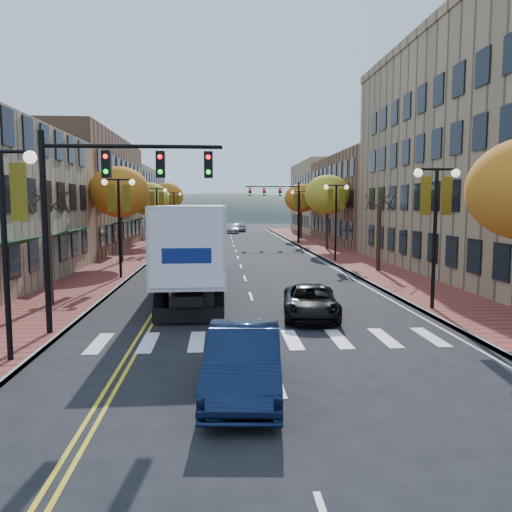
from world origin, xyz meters
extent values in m
plane|color=black|center=(0.00, 0.00, 0.00)|extent=(200.00, 200.00, 0.00)
cube|color=brown|center=(-9.00, 32.50, 0.07)|extent=(4.00, 85.00, 0.15)
cube|color=brown|center=(9.00, 32.50, 0.07)|extent=(4.00, 85.00, 0.15)
cube|color=brown|center=(-17.00, 36.00, 5.50)|extent=(12.00, 24.00, 11.00)
cube|color=#9E8966|center=(-17.00, 61.00, 4.75)|extent=(12.00, 26.00, 9.50)
cube|color=brown|center=(18.50, 42.00, 5.00)|extent=(15.00, 24.00, 10.00)
cube|color=#9E8966|center=(18.50, 64.00, 5.50)|extent=(15.00, 20.00, 11.00)
cylinder|color=#382619|center=(-9.00, 8.00, 2.25)|extent=(0.28, 0.28, 4.20)
cylinder|color=#382619|center=(-9.00, 24.00, 2.60)|extent=(0.28, 0.28, 4.90)
ellipsoid|color=orange|center=(-9.00, 24.00, 5.46)|extent=(4.48, 4.48, 3.81)
cylinder|color=#382619|center=(-9.00, 40.00, 2.42)|extent=(0.28, 0.28, 4.55)
ellipsoid|color=yellow|center=(-9.00, 40.00, 5.07)|extent=(4.16, 4.16, 3.54)
cylinder|color=#382619|center=(-9.00, 58.00, 2.67)|extent=(0.28, 0.28, 5.04)
ellipsoid|color=orange|center=(-9.00, 58.00, 5.62)|extent=(4.61, 4.61, 3.92)
cylinder|color=#382619|center=(9.00, 18.00, 2.25)|extent=(0.28, 0.28, 4.20)
cylinder|color=#382619|center=(9.00, 34.00, 2.60)|extent=(0.28, 0.28, 4.90)
ellipsoid|color=yellow|center=(9.00, 34.00, 5.46)|extent=(4.48, 4.48, 3.81)
cylinder|color=#382619|center=(9.00, 50.00, 2.53)|extent=(0.28, 0.28, 4.76)
ellipsoid|color=orange|center=(9.00, 50.00, 5.30)|extent=(4.35, 4.35, 3.70)
cylinder|color=black|center=(-7.50, 0.00, 3.00)|extent=(0.16, 0.16, 6.00)
cylinder|color=black|center=(-7.50, 0.00, 6.00)|extent=(1.60, 0.10, 0.10)
sphere|color=#FFF2CC|center=(-6.70, 0.00, 5.85)|extent=(0.36, 0.36, 0.36)
cube|color=#AE9C17|center=(-7.05, 0.00, 4.90)|extent=(0.45, 0.03, 1.60)
cylinder|color=black|center=(-7.50, 16.00, 3.00)|extent=(0.16, 0.16, 6.00)
cylinder|color=black|center=(-7.50, 16.00, 6.00)|extent=(1.60, 0.10, 0.10)
sphere|color=#FFF2CC|center=(-8.30, 16.00, 5.85)|extent=(0.36, 0.36, 0.36)
sphere|color=#FFF2CC|center=(-6.70, 16.00, 5.85)|extent=(0.36, 0.36, 0.36)
cube|color=#AE9C17|center=(-7.95, 16.00, 4.90)|extent=(0.45, 0.03, 1.60)
cube|color=#AE9C17|center=(-7.05, 16.00, 4.90)|extent=(0.45, 0.03, 1.60)
cylinder|color=black|center=(-7.50, 34.00, 3.00)|extent=(0.16, 0.16, 6.00)
cylinder|color=black|center=(-7.50, 34.00, 6.00)|extent=(1.60, 0.10, 0.10)
sphere|color=#FFF2CC|center=(-8.30, 34.00, 5.85)|extent=(0.36, 0.36, 0.36)
sphere|color=#FFF2CC|center=(-6.70, 34.00, 5.85)|extent=(0.36, 0.36, 0.36)
cube|color=#AE9C17|center=(-7.95, 34.00, 4.90)|extent=(0.45, 0.03, 1.60)
cube|color=#AE9C17|center=(-7.05, 34.00, 4.90)|extent=(0.45, 0.03, 1.60)
cylinder|color=black|center=(-7.50, 52.00, 3.00)|extent=(0.16, 0.16, 6.00)
cylinder|color=black|center=(-7.50, 52.00, 6.00)|extent=(1.60, 0.10, 0.10)
sphere|color=#FFF2CC|center=(-8.30, 52.00, 5.85)|extent=(0.36, 0.36, 0.36)
sphere|color=#FFF2CC|center=(-6.70, 52.00, 5.85)|extent=(0.36, 0.36, 0.36)
cube|color=#AE9C17|center=(-7.95, 52.00, 4.90)|extent=(0.45, 0.03, 1.60)
cube|color=#AE9C17|center=(-7.05, 52.00, 4.90)|extent=(0.45, 0.03, 1.60)
cylinder|color=black|center=(7.50, 6.00, 3.00)|extent=(0.16, 0.16, 6.00)
cylinder|color=black|center=(7.50, 6.00, 6.00)|extent=(1.60, 0.10, 0.10)
sphere|color=#FFF2CC|center=(6.70, 6.00, 5.85)|extent=(0.36, 0.36, 0.36)
sphere|color=#FFF2CC|center=(8.30, 6.00, 5.85)|extent=(0.36, 0.36, 0.36)
cube|color=#AE9C17|center=(7.05, 6.00, 4.90)|extent=(0.45, 0.03, 1.60)
cube|color=#AE9C17|center=(7.95, 6.00, 4.90)|extent=(0.45, 0.03, 1.60)
cylinder|color=black|center=(7.50, 24.00, 3.00)|extent=(0.16, 0.16, 6.00)
cylinder|color=black|center=(7.50, 24.00, 6.00)|extent=(1.60, 0.10, 0.10)
sphere|color=#FFF2CC|center=(6.70, 24.00, 5.85)|extent=(0.36, 0.36, 0.36)
sphere|color=#FFF2CC|center=(8.30, 24.00, 5.85)|extent=(0.36, 0.36, 0.36)
cube|color=#AE9C17|center=(7.05, 24.00, 4.90)|extent=(0.45, 0.03, 1.60)
cube|color=#AE9C17|center=(7.95, 24.00, 4.90)|extent=(0.45, 0.03, 1.60)
cylinder|color=black|center=(7.50, 42.00, 3.00)|extent=(0.16, 0.16, 6.00)
cylinder|color=black|center=(7.50, 42.00, 6.00)|extent=(1.60, 0.10, 0.10)
sphere|color=#FFF2CC|center=(6.70, 42.00, 5.85)|extent=(0.36, 0.36, 0.36)
sphere|color=#FFF2CC|center=(8.30, 42.00, 5.85)|extent=(0.36, 0.36, 0.36)
cube|color=#AE9C17|center=(7.05, 42.00, 4.90)|extent=(0.45, 0.03, 1.60)
cube|color=#AE9C17|center=(7.95, 42.00, 4.90)|extent=(0.45, 0.03, 1.60)
cylinder|color=black|center=(-7.40, 3.00, 3.50)|extent=(0.20, 0.20, 7.00)
cylinder|color=black|center=(-4.40, 3.00, 6.50)|extent=(6.00, 0.14, 0.14)
cube|color=black|center=(-5.30, 3.00, 5.90)|extent=(0.30, 0.25, 0.90)
sphere|color=#FF0C0C|center=(-5.30, 2.86, 6.15)|extent=(0.16, 0.16, 0.16)
cube|color=black|center=(-3.50, 3.00, 5.90)|extent=(0.30, 0.25, 0.90)
sphere|color=#FF0C0C|center=(-3.50, 2.86, 6.15)|extent=(0.16, 0.16, 0.16)
cube|color=black|center=(-1.88, 3.00, 5.90)|extent=(0.30, 0.25, 0.90)
sphere|color=#FF0C0C|center=(-1.88, 2.86, 6.15)|extent=(0.16, 0.16, 0.16)
cylinder|color=black|center=(7.40, 42.00, 3.50)|extent=(0.20, 0.20, 7.00)
cylinder|color=black|center=(4.40, 42.00, 6.50)|extent=(6.00, 0.14, 0.14)
cube|color=black|center=(5.30, 42.00, 5.90)|extent=(0.30, 0.25, 0.90)
sphere|color=#FF0C0C|center=(5.30, 41.86, 6.15)|extent=(0.16, 0.16, 0.16)
cube|color=black|center=(3.50, 42.00, 5.90)|extent=(0.30, 0.25, 0.90)
sphere|color=#FF0C0C|center=(3.50, 41.86, 6.15)|extent=(0.16, 0.16, 0.16)
cube|color=black|center=(1.88, 42.00, 5.90)|extent=(0.30, 0.25, 0.90)
sphere|color=#FF0C0C|center=(1.88, 41.86, 6.15)|extent=(0.16, 0.16, 0.16)
cube|color=black|center=(-2.80, 11.21, 0.95)|extent=(1.28, 14.61, 0.39)
cube|color=silver|center=(-2.80, 11.21, 2.92)|extent=(3.07, 14.63, 3.14)
cube|color=black|center=(-2.89, 20.20, 1.85)|extent=(2.84, 3.40, 2.81)
cylinder|color=black|center=(-3.92, 5.36, 0.56)|extent=(0.40, 1.13, 1.12)
cylinder|color=black|center=(-1.56, 5.39, 0.56)|extent=(0.40, 1.13, 1.12)
cylinder|color=black|center=(-3.93, 6.71, 0.56)|extent=(0.40, 1.13, 1.12)
cylinder|color=black|center=(-1.57, 6.74, 0.56)|extent=(0.40, 1.13, 1.12)
cylinder|color=black|center=(-4.06, 18.84, 0.56)|extent=(0.40, 1.13, 1.12)
cylinder|color=black|center=(-1.70, 18.86, 0.56)|extent=(0.40, 1.13, 1.12)
cylinder|color=black|center=(-4.09, 21.31, 0.56)|extent=(0.40, 1.13, 1.12)
cylinder|color=black|center=(-1.73, 21.33, 0.56)|extent=(0.40, 1.13, 1.12)
imported|color=black|center=(-0.95, -2.63, 0.81)|extent=(2.10, 5.05, 1.62)
imported|color=black|center=(2.13, 5.28, 0.64)|extent=(2.67, 4.85, 1.29)
imported|color=silver|center=(-3.31, 55.90, 0.82)|extent=(2.22, 4.91, 1.64)
imported|color=#B4B3BB|center=(0.50, 63.66, 0.69)|extent=(2.09, 4.81, 1.38)
imported|color=#ACACB4|center=(1.85, 68.76, 0.76)|extent=(1.71, 4.65, 1.52)
camera|label=1|loc=(-1.50, -14.32, 4.58)|focal=35.00mm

